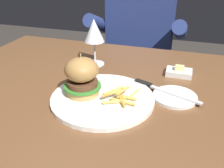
# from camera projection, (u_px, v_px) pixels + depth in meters

# --- Properties ---
(dining_table) EXTENTS (1.15, 0.85, 0.74)m
(dining_table) POSITION_uv_depth(u_px,v_px,m) (99.00, 110.00, 0.88)
(dining_table) COLOR brown
(dining_table) RESTS_ON ground
(main_plate) EXTENTS (0.31, 0.31, 0.01)m
(main_plate) POSITION_uv_depth(u_px,v_px,m) (103.00, 98.00, 0.75)
(main_plate) COLOR white
(main_plate) RESTS_ON dining_table
(burger_sandwich) EXTENTS (0.11, 0.11, 0.13)m
(burger_sandwich) POSITION_uv_depth(u_px,v_px,m) (82.00, 76.00, 0.74)
(burger_sandwich) COLOR tan
(burger_sandwich) RESTS_ON main_plate
(fries_pile) EXTENTS (0.10, 0.11, 0.03)m
(fries_pile) POSITION_uv_depth(u_px,v_px,m) (121.00, 96.00, 0.72)
(fries_pile) COLOR #EABC5B
(fries_pile) RESTS_ON main_plate
(wine_glass) EXTENTS (0.08, 0.08, 0.18)m
(wine_glass) POSITION_uv_depth(u_px,v_px,m) (94.00, 32.00, 0.94)
(wine_glass) COLOR silver
(wine_glass) RESTS_ON dining_table
(bread_plate) EXTENTS (0.13, 0.13, 0.01)m
(bread_plate) POSITION_uv_depth(u_px,v_px,m) (175.00, 97.00, 0.76)
(bread_plate) COLOR white
(bread_plate) RESTS_ON dining_table
(table_knife) EXTENTS (0.22, 0.10, 0.01)m
(table_knife) POSITION_uv_depth(u_px,v_px,m) (160.00, 89.00, 0.79)
(table_knife) COLOR silver
(table_knife) RESTS_ON bread_plate
(butter_dish) EXTENTS (0.09, 0.06, 0.04)m
(butter_dish) POSITION_uv_depth(u_px,v_px,m) (179.00, 72.00, 0.90)
(butter_dish) COLOR white
(butter_dish) RESTS_ON dining_table
(diner_person) EXTENTS (0.51, 0.36, 1.18)m
(diner_person) POSITION_uv_depth(u_px,v_px,m) (139.00, 59.00, 1.51)
(diner_person) COLOR #282833
(diner_person) RESTS_ON ground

